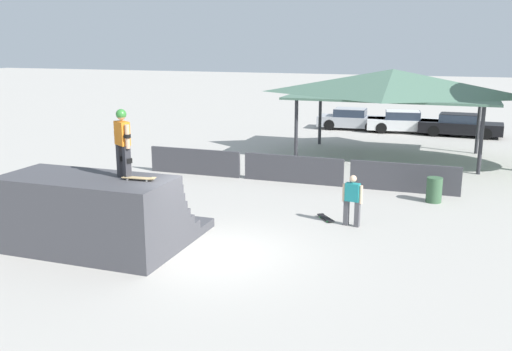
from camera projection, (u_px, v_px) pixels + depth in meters
The scene contains 12 objects.
ground_plane at pixel (213, 253), 14.65m from camera, with size 160.00×160.00×0.00m, color #ADA8A0.
quarter_pipe_ramp at pixel (97, 215), 14.94m from camera, with size 4.45×3.91×1.97m.
skater_on_deck at pixel (122, 139), 14.10m from camera, with size 0.70×0.53×1.73m.
skateboard_on_deck at pixel (140, 178), 14.02m from camera, with size 0.87×0.26×0.09m.
bystander_walking at pixel (352, 198), 16.63m from camera, with size 0.62×0.26×1.54m.
skateboard_on_ground at pixel (325, 218), 17.41m from camera, with size 0.66×0.73×0.09m.
barrier_fence at pixel (293, 169), 21.83m from camera, with size 12.22×0.12×1.05m.
pavilion_shelter at pixel (393, 84), 25.92m from camera, with size 9.11×5.46×4.07m.
trash_bin at pixel (434, 190), 19.20m from camera, with size 0.52×0.52×0.85m, color #385B3D.
parked_car_silver at pixel (351, 119), 35.03m from camera, with size 4.12×1.88×1.27m.
parked_car_white at pixel (404, 122), 33.81m from camera, with size 4.47×2.20×1.27m.
parked_car_black at pixel (460, 125), 32.51m from camera, with size 4.61×1.91×1.27m.
Camera 1 is at (5.65, -12.63, 5.33)m, focal length 40.00 mm.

